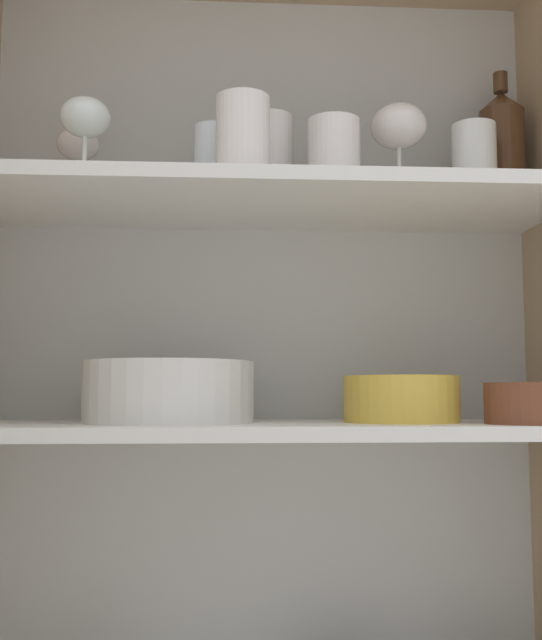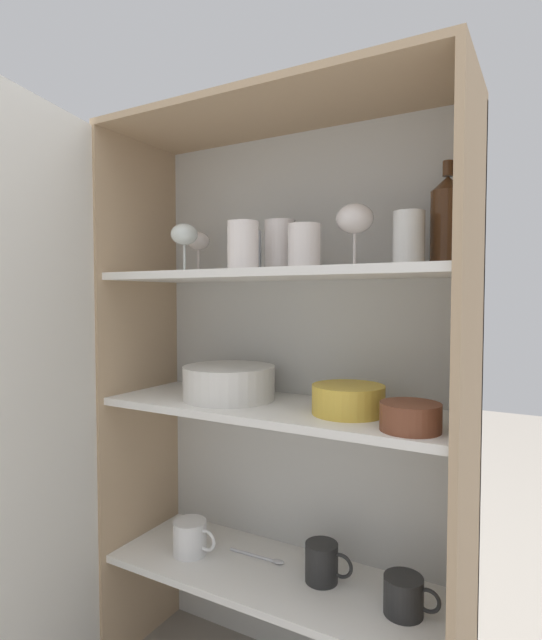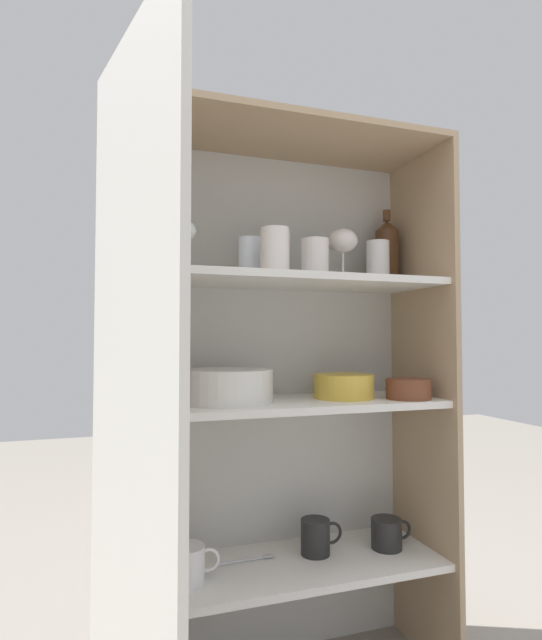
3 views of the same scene
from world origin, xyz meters
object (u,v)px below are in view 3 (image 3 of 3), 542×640
at_px(plate_stack_white, 226,386).
at_px(coffee_mug_primary, 316,537).
at_px(mixing_bowl_large, 344,385).
at_px(serving_bowl_small, 408,388).
at_px(wine_bottle, 387,252).

distance_m(plate_stack_white, coffee_mug_primary, 0.52).
xyz_separation_m(mixing_bowl_large, serving_bowl_small, (0.17, -0.08, -0.01)).
bearing_deg(mixing_bowl_large, wine_bottle, 24.31).
bearing_deg(mixing_bowl_large, plate_stack_white, 178.68).
relative_size(plate_stack_white, coffee_mug_primary, 2.00).
bearing_deg(wine_bottle, coffee_mug_primary, -167.37).
relative_size(mixing_bowl_large, serving_bowl_small, 1.36).
xyz_separation_m(wine_bottle, mixing_bowl_large, (-0.20, -0.09, -0.41)).
bearing_deg(plate_stack_white, coffee_mug_primary, 4.43).
bearing_deg(serving_bowl_small, wine_bottle, 77.57).
xyz_separation_m(wine_bottle, plate_stack_white, (-0.55, -0.08, -0.41)).
bearing_deg(plate_stack_white, wine_bottle, 8.64).
relative_size(plate_stack_white, serving_bowl_small, 1.98).
relative_size(wine_bottle, plate_stack_white, 0.97).
height_order(wine_bottle, mixing_bowl_large, wine_bottle).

